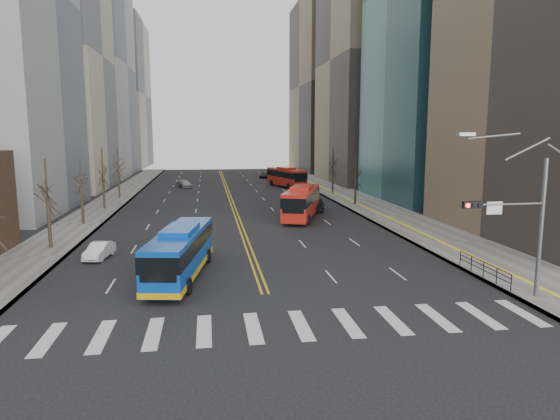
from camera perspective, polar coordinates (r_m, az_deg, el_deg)
name	(u,v)px	position (r m, az deg, el deg)	size (l,w,h in m)	color
ground	(277,326)	(25.03, -0.30, -13.16)	(220.00, 220.00, 0.00)	black
sidewalk_right	(355,199)	(71.69, 8.57, 1.21)	(7.00, 130.00, 0.15)	slate
sidewalk_left	(107,204)	(69.90, -19.18, 0.63)	(5.00, 130.00, 0.15)	slate
crosswalk	(277,326)	(25.03, -0.30, -13.15)	(26.70, 4.00, 0.01)	silver
centerline	(229,194)	(78.62, -5.91, 1.87)	(0.55, 100.00, 0.01)	gold
office_towers	(224,50)	(92.73, -6.45, 17.73)	(83.00, 134.00, 58.00)	gray
signal_mast	(518,215)	(30.56, 25.60, -0.56)	(5.37, 0.37, 9.39)	slate
pedestrian_railing	(484,267)	(34.94, 22.24, -6.03)	(0.06, 6.06, 1.02)	black
street_trees	(172,173)	(57.86, -12.23, 4.11)	(35.20, 47.20, 7.60)	black
blue_bus	(181,251)	(33.32, -11.29, -4.60)	(4.24, 11.64, 3.33)	#0A41A4
red_bus_near	(302,200)	(55.28, 2.48, 1.10)	(6.25, 11.60, 3.60)	red
red_bus_far	(286,176)	(87.83, 0.72, 3.90)	(5.65, 11.28, 3.50)	red
car_white	(99,250)	(40.11, -19.95, -4.37)	(1.29, 3.69, 1.22)	white
car_dark_mid	(316,204)	(60.96, 4.15, 0.64)	(1.84, 4.57, 1.56)	black
car_silver	(184,184)	(88.81, -10.88, 2.95)	(1.77, 4.35, 1.26)	gray
car_dark_far	(264,175)	(106.49, -1.82, 3.99)	(1.83, 3.98, 1.11)	black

